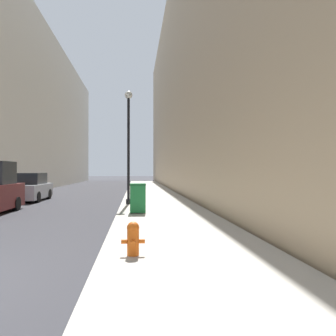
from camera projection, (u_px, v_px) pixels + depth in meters
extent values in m
cube|color=#ADA89E|center=(153.00, 196.00, 23.21)|extent=(3.93, 60.00, 0.12)
cube|color=tan|center=(231.00, 87.00, 32.03)|extent=(12.00, 60.00, 20.13)
cylinder|color=#D15614|center=(133.00, 243.00, 6.71)|extent=(0.24, 0.24, 0.52)
sphere|color=#D15614|center=(133.00, 228.00, 6.71)|extent=(0.26, 0.26, 0.26)
cylinder|color=#D15614|center=(133.00, 224.00, 6.71)|extent=(0.07, 0.07, 0.05)
cylinder|color=#D15614|center=(133.00, 243.00, 6.53)|extent=(0.11, 0.12, 0.11)
cylinder|color=#D15614|center=(124.00, 242.00, 6.69)|extent=(0.12, 0.09, 0.09)
cylinder|color=#D15614|center=(142.00, 241.00, 6.73)|extent=(0.12, 0.09, 0.09)
cube|color=#1E7538|center=(138.00, 199.00, 13.45)|extent=(0.63, 0.66, 1.09)
cube|color=#16572A|center=(138.00, 184.00, 13.45)|extent=(0.65, 0.68, 0.08)
cylinder|color=black|center=(131.00, 210.00, 13.70)|extent=(0.05, 0.16, 0.16)
cylinder|color=black|center=(144.00, 210.00, 13.75)|extent=(0.05, 0.16, 0.16)
cylinder|color=black|center=(128.00, 202.00, 16.95)|extent=(0.26, 0.26, 0.25)
cylinder|color=black|center=(128.00, 151.00, 16.97)|extent=(0.14, 0.14, 5.50)
sphere|color=silver|center=(129.00, 95.00, 16.99)|extent=(0.40, 0.40, 0.40)
cylinder|color=black|center=(16.00, 204.00, 15.11)|extent=(0.24, 0.64, 0.64)
cube|color=#A3A8B2|center=(29.00, 191.00, 19.99)|extent=(1.84, 4.10, 0.86)
cube|color=#1E2328|center=(29.00, 179.00, 19.99)|extent=(1.62, 2.13, 0.68)
cylinder|color=black|center=(22.00, 194.00, 21.13)|extent=(0.24, 0.64, 0.64)
cylinder|color=black|center=(49.00, 194.00, 21.29)|extent=(0.24, 0.64, 0.64)
cylinder|color=black|center=(7.00, 197.00, 18.68)|extent=(0.24, 0.64, 0.64)
cylinder|color=black|center=(37.00, 197.00, 18.84)|extent=(0.24, 0.64, 0.64)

